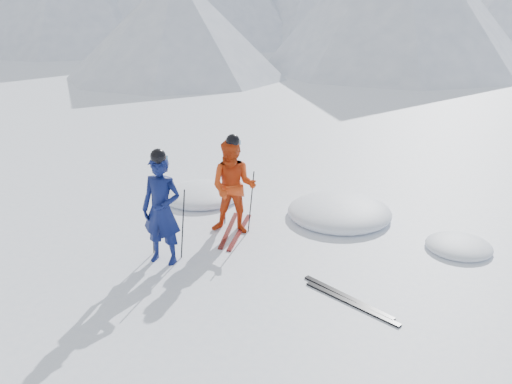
% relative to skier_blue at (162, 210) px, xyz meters
% --- Properties ---
extents(ground, '(160.00, 160.00, 0.00)m').
position_rel_skier_blue_xyz_m(ground, '(3.06, 0.62, -0.97)').
color(ground, white).
rests_on(ground, ground).
extents(skier_blue, '(0.75, 0.53, 1.94)m').
position_rel_skier_blue_xyz_m(skier_blue, '(0.00, 0.00, 0.00)').
color(skier_blue, '#0C164C').
rests_on(skier_blue, ground).
extents(skier_red, '(1.05, 0.90, 1.87)m').
position_rel_skier_blue_xyz_m(skier_red, '(0.58, 1.59, -0.04)').
color(skier_red, red).
rests_on(skier_red, ground).
extents(pole_blue_left, '(0.13, 0.09, 1.29)m').
position_rel_skier_blue_xyz_m(pole_blue_left, '(-0.30, 0.15, -0.32)').
color(pole_blue_left, black).
rests_on(pole_blue_left, ground).
extents(pole_blue_right, '(0.13, 0.08, 1.29)m').
position_rel_skier_blue_xyz_m(pole_blue_right, '(0.25, 0.25, -0.32)').
color(pole_blue_right, black).
rests_on(pole_blue_right, ground).
extents(pole_red_left, '(0.12, 0.10, 1.24)m').
position_rel_skier_blue_xyz_m(pole_red_left, '(0.28, 1.84, -0.35)').
color(pole_red_left, black).
rests_on(pole_red_left, ground).
extents(pole_red_right, '(0.12, 0.09, 1.24)m').
position_rel_skier_blue_xyz_m(pole_red_right, '(0.88, 1.74, -0.35)').
color(pole_red_right, black).
rests_on(pole_red_right, ground).
extents(ski_worn_left, '(0.54, 1.66, 0.03)m').
position_rel_skier_blue_xyz_m(ski_worn_left, '(0.46, 1.59, -0.95)').
color(ski_worn_left, black).
rests_on(ski_worn_left, ground).
extents(ski_worn_right, '(0.43, 1.68, 0.03)m').
position_rel_skier_blue_xyz_m(ski_worn_right, '(0.70, 1.59, -0.95)').
color(ski_worn_right, black).
rests_on(ski_worn_right, ground).
extents(ski_loose_a, '(1.59, 0.76, 0.03)m').
position_rel_skier_blue_xyz_m(ski_loose_a, '(3.25, 0.09, -0.95)').
color(ski_loose_a, black).
rests_on(ski_loose_a, ground).
extents(ski_loose_b, '(1.61, 0.71, 0.03)m').
position_rel_skier_blue_xyz_m(ski_loose_b, '(3.35, -0.06, -0.95)').
color(ski_loose_b, black).
rests_on(ski_loose_b, ground).
extents(snow_lumps, '(7.08, 2.29, 0.48)m').
position_rel_skier_blue_xyz_m(snow_lumps, '(1.51, 3.03, -0.97)').
color(snow_lumps, white).
rests_on(snow_lumps, ground).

